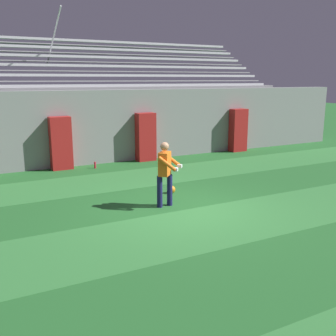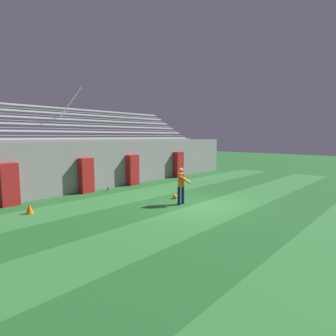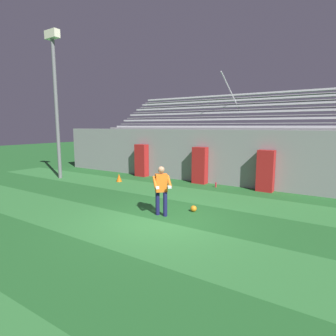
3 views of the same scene
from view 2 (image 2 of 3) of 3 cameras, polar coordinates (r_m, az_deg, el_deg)
The scene contains 13 objects.
ground_plane at distance 12.85m, azimuth 4.99°, elevation -7.41°, with size 80.00×80.00×0.00m, color #236028.
turf_stripe_mid at distance 12.16m, azimuth 9.80°, elevation -8.26°, with size 28.00×2.37×0.01m, color #337A38.
turf_stripe_far at distance 15.13m, azimuth -5.71°, elevation -5.29°, with size 28.00×2.37×0.01m, color #337A38.
back_wall at distance 17.23m, azimuth -12.60°, elevation 0.73°, with size 24.00×0.60×2.80m, color gray.
padding_pillar_gate_left at distance 15.90m, azimuth -16.27°, elevation -1.47°, with size 0.74×0.44×1.90m, color #B21E1E.
padding_pillar_gate_right at distance 17.89m, azimuth -7.19°, elevation -0.40°, with size 0.74×0.44×1.90m, color #B21E1E.
padding_pillar_far_left at distance 14.25m, azimuth -29.59°, elevation -2.96°, with size 0.74×0.44×1.90m, color #B21E1E.
padding_pillar_far_right at distance 21.16m, azimuth 2.14°, elevation 0.70°, with size 0.74×0.44×1.90m, color #B21E1E.
bleacher_stand at distance 19.46m, azimuth -17.26°, elevation 1.56°, with size 18.00×4.75×5.83m.
goalkeeper at distance 12.67m, azimuth 2.73°, elevation -3.18°, with size 0.74×0.74×1.67m.
soccer_ball at distance 13.97m, azimuth 1.39°, elevation -5.79°, with size 0.22×0.22×0.22m, color orange.
traffic_cone at distance 12.55m, azimuth -26.30°, elevation -7.41°, with size 0.30×0.30×0.42m, color orange.
water_bottle at distance 16.30m, azimuth -12.10°, elevation -4.13°, with size 0.07×0.07×0.24m, color red.
Camera 2 is at (-10.03, -7.41, 3.07)m, focal length 30.00 mm.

